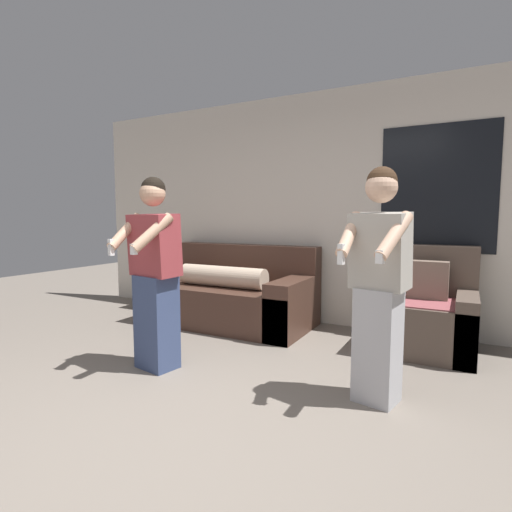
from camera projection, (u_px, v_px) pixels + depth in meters
The scene contains 7 objects.
ground_plane at pixel (141, 446), 2.21m from camera, with size 14.00×14.00×0.00m, color slate.
wall_back at pixel (321, 209), 4.69m from camera, with size 6.60×0.07×2.70m.
couch at pixel (231, 296), 4.76m from camera, with size 1.95×0.99×0.92m.
armchair at pixel (426, 315), 3.81m from camera, with size 0.86×0.86×0.98m.
side_table at pixel (161, 269), 5.55m from camera, with size 0.42×0.45×0.80m.
person_left at pixel (155, 274), 3.29m from camera, with size 0.49×0.51×1.59m.
person_right at pixel (379, 284), 2.67m from camera, with size 0.44×0.52×1.60m.
Camera 1 is at (1.55, -1.56, 1.27)m, focal length 28.00 mm.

